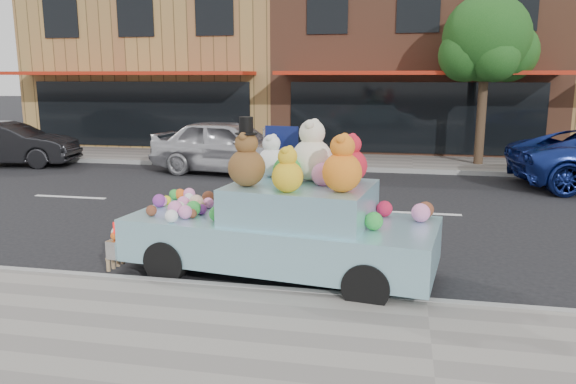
% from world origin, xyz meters
% --- Properties ---
extents(ground, '(120.00, 120.00, 0.00)m').
position_xyz_m(ground, '(0.00, 0.00, 0.00)').
color(ground, black).
rests_on(ground, ground).
extents(near_sidewalk, '(60.00, 3.00, 0.12)m').
position_xyz_m(near_sidewalk, '(0.00, -6.50, 0.06)').
color(near_sidewalk, gray).
rests_on(near_sidewalk, ground).
extents(far_sidewalk, '(60.00, 3.00, 0.12)m').
position_xyz_m(far_sidewalk, '(0.00, 6.50, 0.06)').
color(far_sidewalk, gray).
rests_on(far_sidewalk, ground).
extents(near_kerb, '(60.00, 0.12, 0.13)m').
position_xyz_m(near_kerb, '(0.00, -5.00, 0.07)').
color(near_kerb, gray).
rests_on(near_kerb, ground).
extents(far_kerb, '(60.00, 0.12, 0.13)m').
position_xyz_m(far_kerb, '(0.00, 5.00, 0.07)').
color(far_kerb, gray).
rests_on(far_kerb, ground).
extents(storefront_left, '(10.00, 9.80, 7.30)m').
position_xyz_m(storefront_left, '(-10.00, 11.97, 3.64)').
color(storefront_left, olive).
rests_on(storefront_left, ground).
extents(storefront_mid, '(10.00, 9.80, 7.30)m').
position_xyz_m(storefront_mid, '(0.00, 11.97, 3.64)').
color(storefront_mid, brown).
rests_on(storefront_mid, ground).
extents(street_tree, '(3.00, 2.70, 5.22)m').
position_xyz_m(street_tree, '(2.03, 6.55, 3.69)').
color(street_tree, '#38281C').
rests_on(street_tree, ground).
extents(car_silver, '(4.91, 2.57, 1.60)m').
position_xyz_m(car_silver, '(-5.25, 3.91, 0.80)').
color(car_silver, '#B8B8BD').
rests_on(car_silver, ground).
extents(car_dark, '(4.38, 2.23, 1.38)m').
position_xyz_m(car_dark, '(-12.58, 3.92, 0.69)').
color(car_dark, black).
rests_on(car_dark, ground).
extents(art_car, '(4.68, 2.33, 2.28)m').
position_xyz_m(art_car, '(-1.96, -4.19, 0.81)').
color(art_car, black).
rests_on(art_car, ground).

